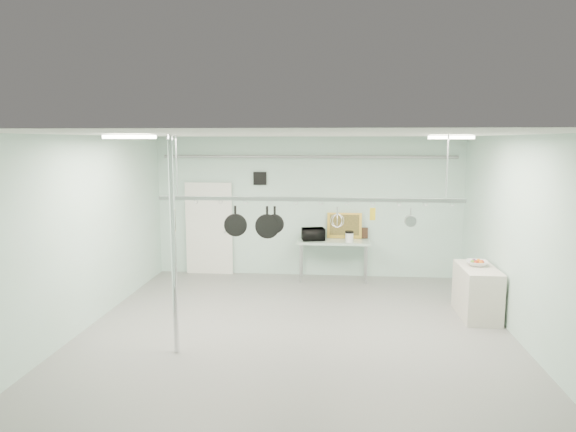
# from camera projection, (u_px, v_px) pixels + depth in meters

# --- Properties ---
(floor) EXTENTS (8.00, 8.00, 0.00)m
(floor) POSITION_uv_depth(u_px,v_px,m) (294.00, 340.00, 8.07)
(floor) COLOR gray
(floor) RESTS_ON ground
(ceiling) EXTENTS (7.00, 8.00, 0.02)m
(ceiling) POSITION_uv_depth(u_px,v_px,m) (294.00, 135.00, 7.60)
(ceiling) COLOR silver
(ceiling) RESTS_ON back_wall
(back_wall) EXTENTS (7.00, 0.02, 3.20)m
(back_wall) POSITION_uv_depth(u_px,v_px,m) (308.00, 207.00, 11.76)
(back_wall) COLOR #A4C4B2
(back_wall) RESTS_ON floor
(right_wall) EXTENTS (0.02, 8.00, 3.20)m
(right_wall) POSITION_uv_depth(u_px,v_px,m) (531.00, 244.00, 7.52)
(right_wall) COLOR #A4C4B2
(right_wall) RESTS_ON floor
(door) EXTENTS (1.10, 0.10, 2.20)m
(door) POSITION_uv_depth(u_px,v_px,m) (209.00, 229.00, 12.00)
(door) COLOR silver
(door) RESTS_ON floor
(wall_vent) EXTENTS (0.30, 0.04, 0.30)m
(wall_vent) POSITION_uv_depth(u_px,v_px,m) (260.00, 178.00, 11.75)
(wall_vent) COLOR black
(wall_vent) RESTS_ON back_wall
(conduit_pipe) EXTENTS (6.60, 0.07, 0.07)m
(conduit_pipe) POSITION_uv_depth(u_px,v_px,m) (308.00, 157.00, 11.51)
(conduit_pipe) COLOR gray
(conduit_pipe) RESTS_ON back_wall
(chrome_pole) EXTENTS (0.08, 0.08, 3.20)m
(chrome_pole) POSITION_uv_depth(u_px,v_px,m) (174.00, 246.00, 7.39)
(chrome_pole) COLOR silver
(chrome_pole) RESTS_ON floor
(prep_table) EXTENTS (1.60, 0.70, 0.91)m
(prep_table) POSITION_uv_depth(u_px,v_px,m) (333.00, 244.00, 11.44)
(prep_table) COLOR #A7C4B4
(prep_table) RESTS_ON floor
(side_cabinet) EXTENTS (0.60, 1.20, 0.90)m
(side_cabinet) POSITION_uv_depth(u_px,v_px,m) (477.00, 292.00, 9.10)
(side_cabinet) COLOR beige
(side_cabinet) RESTS_ON floor
(pot_rack) EXTENTS (4.80, 0.06, 1.00)m
(pot_rack) POSITION_uv_depth(u_px,v_px,m) (309.00, 197.00, 8.02)
(pot_rack) COLOR #B7B7BC
(pot_rack) RESTS_ON ceiling
(light_panel_left) EXTENTS (0.65, 0.30, 0.05)m
(light_panel_left) POSITION_uv_depth(u_px,v_px,m) (130.00, 137.00, 7.01)
(light_panel_left) COLOR white
(light_panel_left) RESTS_ON ceiling
(light_panel_right) EXTENTS (0.65, 0.30, 0.05)m
(light_panel_right) POSITION_uv_depth(u_px,v_px,m) (451.00, 137.00, 7.98)
(light_panel_right) COLOR white
(light_panel_right) RESTS_ON ceiling
(microwave) EXTENTS (0.55, 0.43, 0.27)m
(microwave) POSITION_uv_depth(u_px,v_px,m) (313.00, 234.00, 11.43)
(microwave) COLOR black
(microwave) RESTS_ON prep_table
(coffee_canister) EXTENTS (0.20, 0.20, 0.20)m
(coffee_canister) POSITION_uv_depth(u_px,v_px,m) (349.00, 237.00, 11.23)
(coffee_canister) COLOR silver
(coffee_canister) RESTS_ON prep_table
(painting_large) EXTENTS (0.78, 0.15, 0.58)m
(painting_large) POSITION_uv_depth(u_px,v_px,m) (344.00, 226.00, 11.66)
(painting_large) COLOR gold
(painting_large) RESTS_ON prep_table
(painting_small) EXTENTS (0.30, 0.08, 0.25)m
(painting_small) POSITION_uv_depth(u_px,v_px,m) (361.00, 233.00, 11.65)
(painting_small) COLOR black
(painting_small) RESTS_ON prep_table
(fruit_bowl) EXTENTS (0.41, 0.41, 0.09)m
(fruit_bowl) POSITION_uv_depth(u_px,v_px,m) (477.00, 263.00, 9.13)
(fruit_bowl) COLOR silver
(fruit_bowl) RESTS_ON side_cabinet
(skillet_left) EXTENTS (0.37, 0.09, 0.48)m
(skillet_left) POSITION_uv_depth(u_px,v_px,m) (235.00, 221.00, 8.18)
(skillet_left) COLOR black
(skillet_left) RESTS_ON pot_rack
(skillet_mid) EXTENTS (0.40, 0.09, 0.53)m
(skillet_mid) POSITION_uv_depth(u_px,v_px,m) (267.00, 223.00, 8.14)
(skillet_mid) COLOR black
(skillet_mid) RESTS_ON pot_rack
(skillet_right) EXTENTS (0.31, 0.12, 0.42)m
(skillet_right) POSITION_uv_depth(u_px,v_px,m) (275.00, 219.00, 8.12)
(skillet_right) COLOR black
(skillet_right) RESTS_ON pot_rack
(whisk) EXTENTS (0.27, 0.27, 0.35)m
(whisk) POSITION_uv_depth(u_px,v_px,m) (337.00, 218.00, 8.02)
(whisk) COLOR #B9B8BD
(whisk) RESTS_ON pot_rack
(grater) EXTENTS (0.09, 0.04, 0.21)m
(grater) POSITION_uv_depth(u_px,v_px,m) (373.00, 214.00, 7.97)
(grater) COLOR yellow
(grater) RESTS_ON pot_rack
(saucepan) EXTENTS (0.18, 0.10, 0.31)m
(saucepan) POSITION_uv_depth(u_px,v_px,m) (411.00, 218.00, 7.92)
(saucepan) COLOR #BCBBC0
(saucepan) RESTS_ON pot_rack
(fruit_cluster) EXTENTS (0.24, 0.24, 0.09)m
(fruit_cluster) POSITION_uv_depth(u_px,v_px,m) (477.00, 261.00, 9.12)
(fruit_cluster) COLOR #AE2A10
(fruit_cluster) RESTS_ON fruit_bowl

